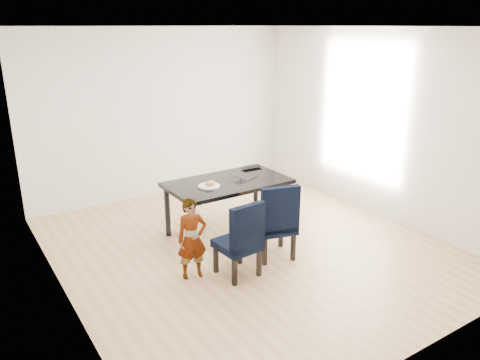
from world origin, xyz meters
TOP-DOWN VIEW (x-y plane):
  - floor at (0.00, 0.00)m, footprint 4.50×5.00m
  - ceiling at (0.00, 0.00)m, footprint 4.50×5.00m
  - wall_back at (0.00, 2.50)m, footprint 4.50×0.01m
  - wall_front at (0.00, -2.50)m, footprint 4.50×0.01m
  - wall_left at (-2.25, 0.00)m, footprint 0.01×5.00m
  - wall_right at (2.25, 0.00)m, footprint 0.01×5.00m
  - dining_table at (0.00, 0.50)m, footprint 1.60×0.90m
  - chair_left at (-0.50, -0.50)m, footprint 0.46×0.48m
  - chair_right at (0.12, -0.36)m, footprint 0.57×0.59m
  - child at (-0.94, -0.27)m, footprint 0.38×0.29m
  - plate at (-0.32, 0.44)m, footprint 0.36×0.36m
  - sandwich at (-0.30, 0.44)m, footprint 0.16×0.09m
  - laptop at (0.60, 0.85)m, footprint 0.31×0.20m
  - cable_tangle at (0.13, 0.37)m, footprint 0.19×0.19m

SIDE VIEW (x-z plane):
  - floor at x=0.00m, z-range -0.01..0.00m
  - dining_table at x=0.00m, z-range 0.00..0.75m
  - chair_left at x=-0.50m, z-range 0.00..0.90m
  - child at x=-0.94m, z-range 0.00..0.93m
  - chair_right at x=0.12m, z-range 0.00..0.96m
  - cable_tangle at x=0.13m, z-range 0.75..0.76m
  - plate at x=-0.32m, z-range 0.75..0.77m
  - laptop at x=0.60m, z-range 0.75..0.77m
  - sandwich at x=-0.30m, z-range 0.77..0.83m
  - wall_back at x=0.00m, z-range 0.00..2.70m
  - wall_front at x=0.00m, z-range 0.00..2.70m
  - wall_left at x=-2.25m, z-range 0.00..2.70m
  - wall_right at x=2.25m, z-range 0.00..2.70m
  - ceiling at x=0.00m, z-range 2.70..2.71m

